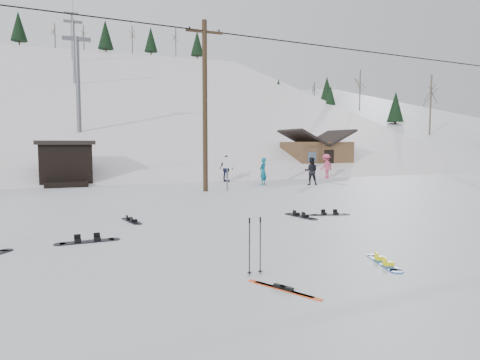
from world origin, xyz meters
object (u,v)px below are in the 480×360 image
object	(u,v)px
utility_pole	(205,104)
cabin	(316,156)
hero_snowboard	(384,262)
hero_skis	(283,289)

from	to	relation	value
utility_pole	cabin	xyz separation A→B (m)	(13.00, 10.00, -3.20)
hero_snowboard	hero_skis	xyz separation A→B (m)	(-2.78, -0.70, -0.00)
utility_pole	hero_skis	size ratio (longest dim) A/B	6.30
cabin	hero_skis	world-z (taller)	cabin
hero_snowboard	hero_skis	bearing A→B (deg)	120.58
hero_snowboard	hero_skis	world-z (taller)	hero_snowboard
hero_snowboard	hero_skis	size ratio (longest dim) A/B	1.00
hero_snowboard	hero_skis	distance (m)	2.87
utility_pole	hero_snowboard	bearing A→B (deg)	-91.91
hero_snowboard	cabin	bearing A→B (deg)	-12.10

